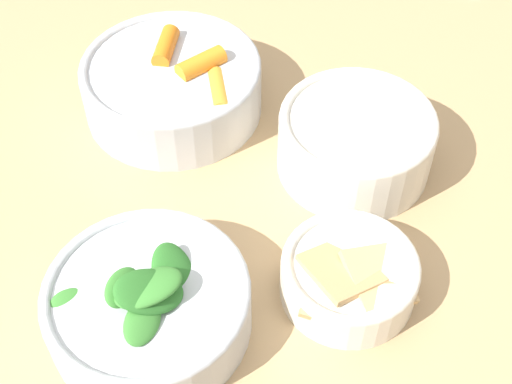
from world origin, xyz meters
name	(u,v)px	position (x,y,z in m)	size (l,w,h in m)	color
dining_table	(251,263)	(0.00, 0.00, 0.65)	(1.34, 1.03, 0.74)	tan
bowl_carrots	(173,84)	(-0.12, 0.11, 0.77)	(0.19, 0.19, 0.07)	silver
bowl_greens	(148,304)	(-0.05, -0.15, 0.77)	(0.17, 0.17, 0.09)	silver
bowl_beans_hotdog	(355,143)	(0.08, 0.08, 0.77)	(0.15, 0.15, 0.07)	silver
bowl_cookies	(349,275)	(0.11, -0.07, 0.76)	(0.12, 0.12, 0.05)	silver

